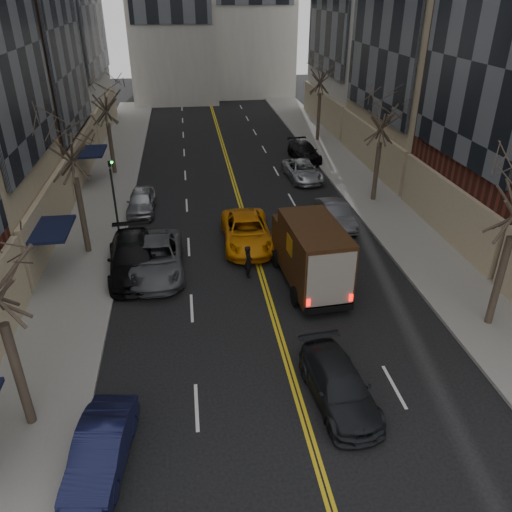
{
  "coord_description": "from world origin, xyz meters",
  "views": [
    {
      "loc": [
        -3.25,
        -4.6,
        12.49
      ],
      "look_at": [
        -0.57,
        14.36,
        2.2
      ],
      "focal_mm": 35.0,
      "sensor_mm": 36.0,
      "label": 1
    }
  ],
  "objects_px": {
    "ups_truck": "(310,253)",
    "taxi": "(247,232)",
    "pedestrian": "(248,261)",
    "observer_sedan": "(339,386)"
  },
  "relations": [
    {
      "from": "ups_truck",
      "to": "taxi",
      "type": "height_order",
      "value": "ups_truck"
    },
    {
      "from": "taxi",
      "to": "pedestrian",
      "type": "height_order",
      "value": "pedestrian"
    },
    {
      "from": "observer_sedan",
      "to": "ups_truck",
      "type": "bearing_deg",
      "value": 78.87
    },
    {
      "from": "pedestrian",
      "to": "ups_truck",
      "type": "bearing_deg",
      "value": -117.54
    },
    {
      "from": "ups_truck",
      "to": "taxi",
      "type": "relative_size",
      "value": 1.11
    },
    {
      "from": "ups_truck",
      "to": "observer_sedan",
      "type": "xyz_separation_m",
      "value": [
        -0.77,
        -7.62,
        -1.01
      ]
    },
    {
      "from": "pedestrian",
      "to": "observer_sedan",
      "type": "bearing_deg",
      "value": -172.4
    },
    {
      "from": "ups_truck",
      "to": "observer_sedan",
      "type": "height_order",
      "value": "ups_truck"
    },
    {
      "from": "ups_truck",
      "to": "pedestrian",
      "type": "relative_size",
      "value": 3.72
    },
    {
      "from": "ups_truck",
      "to": "taxi",
      "type": "xyz_separation_m",
      "value": [
        -2.4,
        4.59,
        -0.89
      ]
    }
  ]
}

